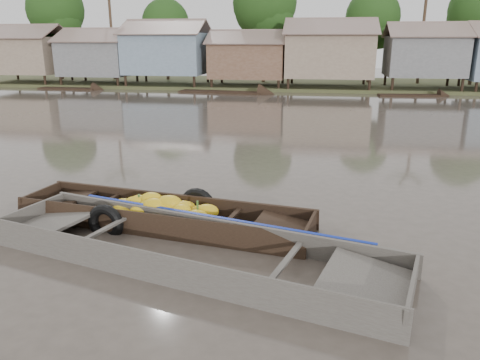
# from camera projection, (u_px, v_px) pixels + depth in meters

# --- Properties ---
(ground) EXTENTS (120.00, 120.00, 0.00)m
(ground) POSITION_uv_depth(u_px,v_px,m) (220.00, 237.00, 9.38)
(ground) COLOR #484037
(ground) RESTS_ON ground
(riverbank) EXTENTS (120.00, 12.47, 10.22)m
(riverbank) POSITION_uv_depth(u_px,v_px,m) (336.00, 49.00, 38.11)
(riverbank) COLOR #384723
(riverbank) RESTS_ON ground
(banana_boat) EXTENTS (6.60, 2.53, 0.90)m
(banana_boat) POSITION_uv_depth(u_px,v_px,m) (159.00, 214.00, 10.02)
(banana_boat) COLOR black
(banana_boat) RESTS_ON ground
(viewer_boat) EXTENTS (7.99, 3.96, 0.62)m
(viewer_boat) POSITION_uv_depth(u_px,v_px,m) (191.00, 256.00, 8.42)
(viewer_boat) COLOR #48423C
(viewer_boat) RESTS_ON ground
(distant_boats) EXTENTS (46.74, 15.65, 0.35)m
(distant_boats) POSITION_uv_depth(u_px,v_px,m) (427.00, 102.00, 30.14)
(distant_boats) COLOR black
(distant_boats) RESTS_ON ground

